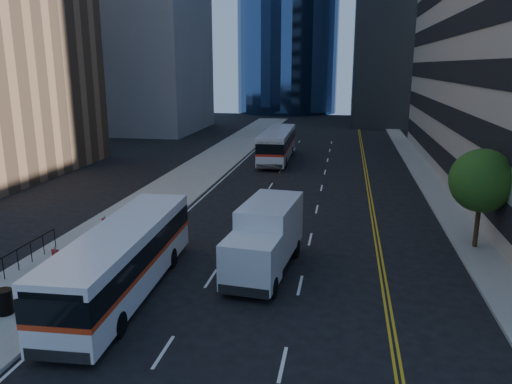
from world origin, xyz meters
TOP-DOWN VIEW (x-y plane):
  - ground at (0.00, 0.00)m, footprint 160.00×160.00m
  - sidewalk_west at (-10.50, 25.00)m, footprint 5.00×90.00m
  - sidewalk_east at (9.00, 25.00)m, footprint 2.00×90.00m
  - midrise_west at (-28.00, 52.00)m, footprint 18.00×18.00m
  - street_tree at (9.00, 8.00)m, footprint 3.20×3.20m
  - bus_front at (-6.60, -0.07)m, footprint 2.93×11.20m
  - bus_rear at (-4.48, 30.83)m, footprint 2.77×11.78m
  - box_truck at (-1.23, 3.23)m, footprint 2.89×6.71m
  - trash_can at (-10.22, -2.78)m, footprint 0.83×0.83m

SIDE VIEW (x-z plane):
  - ground at x=0.00m, z-range 0.00..0.00m
  - sidewalk_west at x=-10.50m, z-range 0.00..0.15m
  - sidewalk_east at x=9.00m, z-range 0.00..0.15m
  - trash_can at x=-10.22m, z-range 0.15..1.10m
  - bus_front at x=-6.60m, z-range 0.13..2.99m
  - box_truck at x=-1.23m, z-range 0.09..3.21m
  - bus_rear at x=-4.48m, z-range 0.14..3.16m
  - street_tree at x=9.00m, z-range 1.09..6.19m
  - midrise_west at x=-28.00m, z-range 0.00..35.00m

